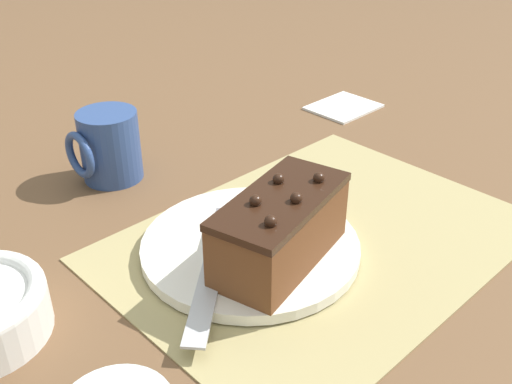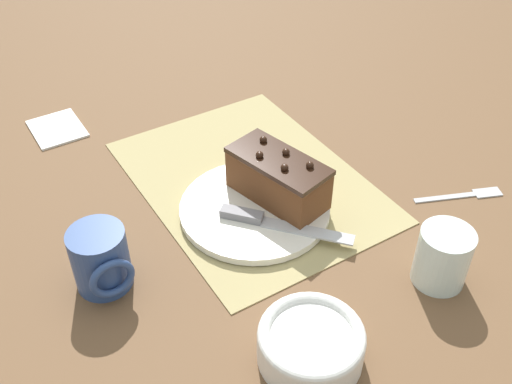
{
  "view_description": "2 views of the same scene",
  "coord_description": "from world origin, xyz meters",
  "px_view_note": "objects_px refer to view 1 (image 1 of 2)",
  "views": [
    {
      "loc": [
        0.44,
        0.35,
        0.39
      ],
      "look_at": [
        0.07,
        -0.03,
        0.08
      ],
      "focal_mm": 42.0,
      "sensor_mm": 36.0,
      "label": 1
    },
    {
      "loc": [
        0.68,
        -0.41,
        0.64
      ],
      "look_at": [
        0.09,
        -0.05,
        0.06
      ],
      "focal_mm": 42.0,
      "sensor_mm": 36.0,
      "label": 2
    }
  ],
  "objects_px": {
    "serving_knife": "(217,249)",
    "coffee_mug": "(108,146)",
    "cake_plate": "(250,246)",
    "chocolate_cake": "(280,228)"
  },
  "relations": [
    {
      "from": "chocolate_cake",
      "to": "coffee_mug",
      "type": "distance_m",
      "value": 0.3
    },
    {
      "from": "chocolate_cake",
      "to": "serving_knife",
      "type": "height_order",
      "value": "chocolate_cake"
    },
    {
      "from": "cake_plate",
      "to": "chocolate_cake",
      "type": "bearing_deg",
      "value": 90.91
    },
    {
      "from": "serving_knife",
      "to": "chocolate_cake",
      "type": "bearing_deg",
      "value": 176.96
    },
    {
      "from": "cake_plate",
      "to": "coffee_mug",
      "type": "xyz_separation_m",
      "value": [
        0.01,
        -0.25,
        0.04
      ]
    },
    {
      "from": "cake_plate",
      "to": "chocolate_cake",
      "type": "height_order",
      "value": "chocolate_cake"
    },
    {
      "from": "cake_plate",
      "to": "coffee_mug",
      "type": "relative_size",
      "value": 2.55
    },
    {
      "from": "serving_knife",
      "to": "cake_plate",
      "type": "bearing_deg",
      "value": -143.6
    },
    {
      "from": "serving_knife",
      "to": "coffee_mug",
      "type": "height_order",
      "value": "coffee_mug"
    },
    {
      "from": "serving_knife",
      "to": "coffee_mug",
      "type": "xyz_separation_m",
      "value": [
        -0.03,
        -0.25,
        0.03
      ]
    }
  ]
}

